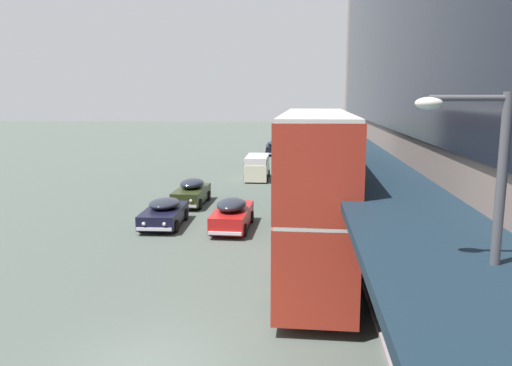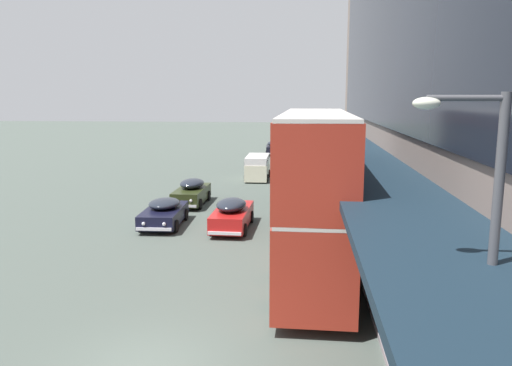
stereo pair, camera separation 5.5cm
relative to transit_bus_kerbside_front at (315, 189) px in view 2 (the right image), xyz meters
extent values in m
cube|color=#152532|center=(2.12, -7.39, 0.58)|extent=(3.20, 72.00, 0.24)
cube|color=#AA2D1E|center=(0.00, 0.00, -1.56)|extent=(2.64, 11.13, 2.79)
cube|color=black|center=(0.00, 0.00, -1.23)|extent=(2.66, 10.24, 1.23)
cube|color=beige|center=(0.00, 0.00, -0.12)|extent=(2.54, 11.13, 0.12)
cube|color=#AA2D1E|center=(0.00, 0.00, 1.33)|extent=(2.64, 11.13, 2.79)
cube|color=black|center=(0.00, 0.00, 1.66)|extent=(2.66, 10.24, 1.23)
cube|color=beige|center=(0.00, 0.00, 2.78)|extent=(2.54, 11.13, 0.12)
cube|color=black|center=(0.10, 5.58, 2.48)|extent=(1.22, 0.08, 0.36)
cylinder|color=black|center=(-1.16, 3.79, -2.81)|extent=(0.27, 1.00, 1.00)
cylinder|color=black|center=(1.29, 3.75, -2.81)|extent=(0.27, 1.00, 1.00)
cylinder|color=black|center=(-1.28, -3.41, -2.81)|extent=(0.27, 1.00, 1.00)
cylinder|color=black|center=(1.16, -3.46, -2.81)|extent=(0.27, 1.00, 1.00)
cylinder|color=black|center=(-1.24, -0.81, -2.81)|extent=(0.27, 1.00, 1.00)
cylinder|color=black|center=(1.21, -0.85, -2.81)|extent=(0.27, 1.00, 1.00)
cube|color=gray|center=(-0.16, 25.89, -2.69)|extent=(1.90, 4.72, 0.80)
ellipsoid|color=#1E232D|center=(-0.17, 25.65, -2.04)|extent=(1.62, 2.62, 0.54)
cube|color=silver|center=(-0.08, 28.27, -2.94)|extent=(1.66, 0.18, 0.14)
cube|color=silver|center=(-0.25, 23.51, -2.94)|extent=(1.66, 0.18, 0.14)
sphere|color=silver|center=(-0.56, 28.25, -2.64)|extent=(0.18, 0.18, 0.18)
sphere|color=silver|center=(0.40, 28.22, -2.64)|extent=(0.18, 0.18, 0.18)
cylinder|color=black|center=(-0.98, 27.36, -2.99)|extent=(0.16, 0.64, 0.64)
cylinder|color=black|center=(0.76, 27.30, -2.99)|extent=(0.16, 0.64, 0.64)
cylinder|color=black|center=(-1.08, 24.47, -2.99)|extent=(0.16, 0.64, 0.64)
cylinder|color=black|center=(0.66, 24.41, -2.99)|extent=(0.16, 0.64, 0.64)
cube|color=black|center=(-7.67, 6.41, -2.73)|extent=(1.98, 4.12, 0.71)
ellipsoid|color=#1E232D|center=(-7.68, 6.61, -2.15)|extent=(1.69, 2.29, 0.50)
cube|color=silver|center=(-7.60, 4.33, -2.94)|extent=(1.75, 0.18, 0.14)
cube|color=silver|center=(-7.74, 8.49, -2.94)|extent=(1.75, 0.18, 0.14)
sphere|color=silver|center=(-7.09, 4.38, -2.68)|extent=(0.18, 0.18, 0.18)
sphere|color=silver|center=(-8.10, 4.34, -2.68)|extent=(0.18, 0.18, 0.18)
cylinder|color=black|center=(-6.71, 5.18, -2.99)|extent=(0.16, 0.64, 0.64)
cylinder|color=black|center=(-8.54, 5.12, -2.99)|extent=(0.16, 0.64, 0.64)
cylinder|color=black|center=(-6.79, 7.70, -2.99)|extent=(0.16, 0.64, 0.64)
cylinder|color=black|center=(-8.63, 7.63, -2.99)|extent=(0.16, 0.64, 0.64)
cube|color=black|center=(-3.76, 39.22, -2.67)|extent=(1.96, 4.37, 0.84)
ellipsoid|color=#1E232D|center=(-3.75, 39.01, -1.97)|extent=(1.65, 2.43, 0.60)
cube|color=silver|center=(-3.87, 41.41, -2.94)|extent=(1.66, 0.20, 0.14)
cube|color=silver|center=(-3.65, 37.03, -2.94)|extent=(1.66, 0.20, 0.14)
sphere|color=silver|center=(-4.35, 41.36, -2.62)|extent=(0.18, 0.18, 0.18)
sphere|color=silver|center=(-3.39, 41.41, -2.62)|extent=(0.18, 0.18, 0.18)
cylinder|color=black|center=(-4.70, 40.50, -2.99)|extent=(0.17, 0.65, 0.64)
cylinder|color=black|center=(-2.96, 40.59, -2.99)|extent=(0.17, 0.65, 0.64)
cylinder|color=black|center=(-4.56, 37.85, -2.99)|extent=(0.17, 0.65, 0.64)
cylinder|color=black|center=(-2.82, 37.94, -2.99)|extent=(0.17, 0.65, 0.64)
cube|color=beige|center=(-0.58, 17.99, -2.73)|extent=(1.79, 4.52, 0.72)
ellipsoid|color=#1E232D|center=(-0.58, 17.76, -2.13)|extent=(1.56, 2.49, 0.52)
cube|color=silver|center=(-0.60, 20.29, -2.94)|extent=(1.66, 0.13, 0.14)
cube|color=silver|center=(-0.56, 15.68, -2.94)|extent=(1.66, 0.13, 0.14)
sphere|color=silver|center=(-1.08, 20.26, -2.68)|extent=(0.18, 0.18, 0.18)
sphere|color=silver|center=(-0.12, 20.26, -2.68)|extent=(0.18, 0.18, 0.18)
cylinder|color=black|center=(-1.47, 19.38, -2.99)|extent=(0.15, 0.64, 0.64)
cylinder|color=black|center=(0.28, 19.39, -2.99)|extent=(0.15, 0.64, 0.64)
cylinder|color=black|center=(-1.44, 16.58, -2.99)|extent=(0.15, 0.64, 0.64)
cylinder|color=black|center=(0.31, 16.60, -2.99)|extent=(0.15, 0.64, 0.64)
cube|color=#2A3217|center=(-7.37, 11.68, -2.68)|extent=(1.71, 4.20, 0.82)
ellipsoid|color=#1E232D|center=(-7.37, 11.89, -2.00)|extent=(1.49, 2.31, 0.58)
cube|color=silver|center=(-7.39, 9.54, -2.94)|extent=(1.58, 0.14, 0.14)
cube|color=silver|center=(-7.35, 13.82, -2.94)|extent=(1.58, 0.14, 0.14)
sphere|color=silver|center=(-6.94, 9.57, -2.63)|extent=(0.18, 0.18, 0.18)
sphere|color=silver|center=(-7.85, 9.58, -2.63)|extent=(0.18, 0.18, 0.18)
cylinder|color=black|center=(-6.55, 10.38, -2.99)|extent=(0.15, 0.64, 0.64)
cylinder|color=black|center=(-8.22, 10.39, -2.99)|extent=(0.15, 0.64, 0.64)
cylinder|color=black|center=(-6.52, 12.97, -2.99)|extent=(0.15, 0.64, 0.64)
cylinder|color=black|center=(-8.19, 12.98, -2.99)|extent=(0.15, 0.64, 0.64)
cube|color=#B21817|center=(-4.01, 6.15, -2.68)|extent=(1.78, 4.42, 0.82)
ellipsoid|color=#1E232D|center=(-4.02, 5.93, -1.99)|extent=(1.53, 2.44, 0.60)
cube|color=silver|center=(-3.96, 8.39, -2.94)|extent=(1.60, 0.16, 0.14)
cube|color=silver|center=(-4.06, 3.91, -2.94)|extent=(1.60, 0.16, 0.14)
sphere|color=silver|center=(-4.43, 8.37, -2.63)|extent=(0.18, 0.18, 0.18)
sphere|color=silver|center=(-3.50, 8.35, -2.63)|extent=(0.18, 0.18, 0.18)
cylinder|color=black|center=(-4.82, 7.53, -2.99)|extent=(0.15, 0.64, 0.64)
cylinder|color=black|center=(-3.14, 7.49, -2.99)|extent=(0.15, 0.64, 0.64)
cylinder|color=black|center=(-4.88, 4.81, -2.99)|extent=(0.15, 0.64, 0.64)
cylinder|color=black|center=(-3.20, 4.77, -2.99)|extent=(0.15, 0.64, 0.64)
cube|color=beige|center=(-4.11, 21.60, -2.55)|extent=(1.81, 4.32, 1.29)
cube|color=silver|center=(-4.11, 21.60, -1.76)|extent=(1.77, 4.24, 0.83)
cube|color=black|center=(-4.11, 21.60, -1.86)|extent=(1.84, 3.89, 0.41)
ellipsoid|color=beige|center=(-4.13, 23.70, -2.41)|extent=(1.62, 0.62, 1.11)
cylinder|color=black|center=(-5.00, 22.84, -2.99)|extent=(0.17, 0.64, 0.64)
cylinder|color=black|center=(-3.25, 22.86, -2.99)|extent=(0.17, 0.64, 0.64)
cylinder|color=black|center=(-4.97, 20.34, -2.99)|extent=(0.17, 0.64, 0.64)
cylinder|color=black|center=(-3.22, 20.36, -2.99)|extent=(0.17, 0.64, 0.64)
cube|color=#213340|center=(3.56, -8.69, -1.96)|extent=(0.44, 0.31, 0.70)
cylinder|color=#213340|center=(3.82, -8.64, -1.92)|extent=(0.10, 0.10, 0.63)
cylinder|color=#213340|center=(3.31, -8.73, -1.92)|extent=(0.10, 0.10, 0.63)
sphere|color=tan|center=(3.56, -8.69, -1.50)|extent=(0.22, 0.22, 0.22)
cylinder|color=black|center=(3.56, -8.69, -1.42)|extent=(0.33, 0.33, 0.02)
cylinder|color=black|center=(3.56, -8.69, -1.36)|extent=(0.21, 0.21, 0.12)
cylinder|color=#4C4C51|center=(2.66, -10.36, 0.17)|extent=(0.16, 0.16, 6.65)
cylinder|color=#4C4C51|center=(2.06, -10.36, 3.39)|extent=(1.20, 0.10, 0.10)
ellipsoid|color=silver|center=(1.46, -10.36, 3.31)|extent=(0.44, 0.28, 0.20)
cylinder|color=red|center=(2.04, 7.25, -2.88)|extent=(0.20, 0.20, 0.55)
sphere|color=red|center=(2.04, 7.25, -2.55)|extent=(0.18, 0.18, 0.18)
cylinder|color=red|center=(2.04, 7.40, -2.86)|extent=(0.08, 0.10, 0.08)
cylinder|color=red|center=(2.04, 7.10, -2.86)|extent=(0.08, 0.10, 0.08)
camera|label=1|loc=(-0.53, -18.53, 3.42)|focal=35.00mm
camera|label=2|loc=(-0.48, -18.52, 3.42)|focal=35.00mm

